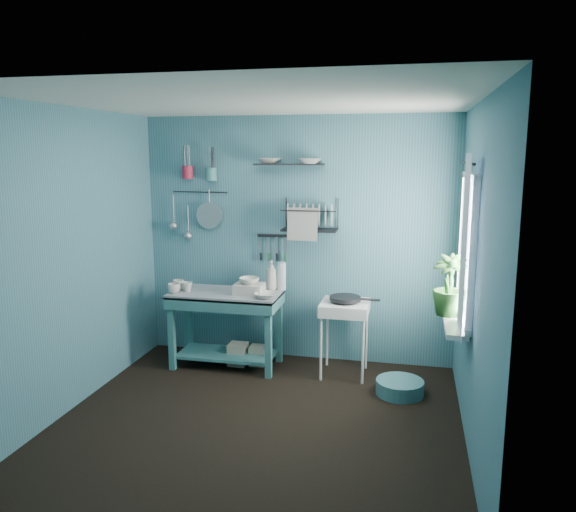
% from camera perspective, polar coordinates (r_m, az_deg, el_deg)
% --- Properties ---
extents(floor, '(3.20, 3.20, 0.00)m').
position_cam_1_polar(floor, '(4.73, -2.94, -16.31)').
color(floor, black).
rests_on(floor, ground).
extents(ceiling, '(3.20, 3.20, 0.00)m').
position_cam_1_polar(ceiling, '(4.24, -3.26, 15.47)').
color(ceiling, silver).
rests_on(ceiling, ground).
extents(wall_back, '(3.20, 0.00, 3.20)m').
position_cam_1_polar(wall_back, '(5.75, 0.92, 1.65)').
color(wall_back, '#3D6F7C').
rests_on(wall_back, ground).
extents(wall_front, '(3.20, 0.00, 3.20)m').
position_cam_1_polar(wall_front, '(2.94, -11.01, -7.07)').
color(wall_front, '#3D6F7C').
rests_on(wall_front, ground).
extents(wall_left, '(0.00, 3.00, 3.00)m').
position_cam_1_polar(wall_left, '(4.98, -21.12, -0.41)').
color(wall_left, '#3D6F7C').
rests_on(wall_left, ground).
extents(wall_right, '(0.00, 3.00, 3.00)m').
position_cam_1_polar(wall_right, '(4.19, 18.53, -2.20)').
color(wall_right, '#3D6F7C').
rests_on(wall_right, ground).
extents(work_counter, '(1.13, 0.64, 0.77)m').
position_cam_1_polar(work_counter, '(5.72, -6.27, -7.38)').
color(work_counter, '#377274').
rests_on(work_counter, floor).
extents(mug_left, '(0.12, 0.12, 0.10)m').
position_cam_1_polar(mug_left, '(5.63, -11.52, -3.24)').
color(mug_left, beige).
rests_on(mug_left, work_counter).
extents(mug_mid, '(0.14, 0.14, 0.09)m').
position_cam_1_polar(mug_mid, '(5.68, -10.19, -3.10)').
color(mug_mid, beige).
rests_on(mug_mid, work_counter).
extents(mug_right, '(0.17, 0.17, 0.10)m').
position_cam_1_polar(mug_right, '(5.78, -11.06, -2.87)').
color(mug_right, beige).
rests_on(mug_right, work_counter).
extents(wash_tub, '(0.28, 0.22, 0.10)m').
position_cam_1_polar(wash_tub, '(5.51, -3.96, -3.34)').
color(wash_tub, beige).
rests_on(wash_tub, work_counter).
extents(tub_bowl, '(0.20, 0.19, 0.06)m').
position_cam_1_polar(tub_bowl, '(5.49, -3.97, -2.52)').
color(tub_bowl, beige).
rests_on(tub_bowl, wash_tub).
extents(soap_bottle, '(0.11, 0.12, 0.30)m').
position_cam_1_polar(soap_bottle, '(5.65, -1.69, -1.94)').
color(soap_bottle, beige).
rests_on(soap_bottle, work_counter).
extents(water_bottle, '(0.09, 0.09, 0.28)m').
position_cam_1_polar(water_bottle, '(5.65, -0.65, -2.04)').
color(water_bottle, silver).
rests_on(water_bottle, work_counter).
extents(counter_bowl, '(0.22, 0.22, 0.05)m').
position_cam_1_polar(counter_bowl, '(5.34, -2.29, -4.02)').
color(counter_bowl, beige).
rests_on(counter_bowl, work_counter).
extents(hotplate_stand, '(0.46, 0.46, 0.73)m').
position_cam_1_polar(hotplate_stand, '(5.50, 5.74, -8.33)').
color(hotplate_stand, white).
rests_on(hotplate_stand, floor).
extents(frying_pan, '(0.30, 0.30, 0.03)m').
position_cam_1_polar(frying_pan, '(5.39, 5.82, -4.30)').
color(frying_pan, black).
rests_on(frying_pan, hotplate_stand).
extents(knife_strip, '(0.32, 0.05, 0.03)m').
position_cam_1_polar(knife_strip, '(5.77, -1.54, 2.07)').
color(knife_strip, black).
rests_on(knife_strip, wall_back).
extents(dish_rack, '(0.58, 0.32, 0.32)m').
position_cam_1_polar(dish_rack, '(5.56, 2.24, 4.21)').
color(dish_rack, black).
rests_on(dish_rack, wall_back).
extents(upper_shelf, '(0.72, 0.29, 0.01)m').
position_cam_1_polar(upper_shelf, '(5.60, 0.11, 9.29)').
color(upper_shelf, black).
rests_on(upper_shelf, wall_back).
extents(shelf_bowl_left, '(0.25, 0.25, 0.05)m').
position_cam_1_polar(shelf_bowl_left, '(5.64, -1.88, 10.16)').
color(shelf_bowl_left, beige).
rests_on(shelf_bowl_left, upper_shelf).
extents(shelf_bowl_right, '(0.23, 0.23, 0.05)m').
position_cam_1_polar(shelf_bowl_right, '(5.56, 2.31, 9.70)').
color(shelf_bowl_right, beige).
rests_on(shelf_bowl_right, upper_shelf).
extents(utensil_cup_magenta, '(0.11, 0.11, 0.13)m').
position_cam_1_polar(utensil_cup_magenta, '(5.95, -10.17, 8.36)').
color(utensil_cup_magenta, '#AF203A').
rests_on(utensil_cup_magenta, wall_back).
extents(utensil_cup_teal, '(0.11, 0.11, 0.13)m').
position_cam_1_polar(utensil_cup_teal, '(5.85, -7.80, 8.24)').
color(utensil_cup_teal, teal).
rests_on(utensil_cup_teal, wall_back).
extents(colander, '(0.28, 0.03, 0.28)m').
position_cam_1_polar(colander, '(5.93, -8.00, 4.11)').
color(colander, '#A4A6AC').
rests_on(colander, wall_back).
extents(ladle_outer, '(0.01, 0.01, 0.30)m').
position_cam_1_polar(ladle_outer, '(6.08, -11.56, 4.65)').
color(ladle_outer, '#A4A6AC').
rests_on(ladle_outer, wall_back).
extents(ladle_inner, '(0.01, 0.01, 0.30)m').
position_cam_1_polar(ladle_inner, '(6.03, -10.12, 3.68)').
color(ladle_inner, '#A4A6AC').
rests_on(ladle_inner, wall_back).
extents(hook_rail, '(0.60, 0.01, 0.01)m').
position_cam_1_polar(hook_rail, '(5.96, -8.92, 6.44)').
color(hook_rail, black).
rests_on(hook_rail, wall_back).
extents(window_glass, '(0.00, 1.10, 1.10)m').
position_cam_1_polar(window_glass, '(4.60, 17.89, 0.83)').
color(window_glass, white).
rests_on(window_glass, wall_right).
extents(windowsill, '(0.16, 0.95, 0.04)m').
position_cam_1_polar(windowsill, '(4.72, 16.46, -6.21)').
color(windowsill, white).
rests_on(windowsill, wall_right).
extents(curtain, '(0.00, 1.35, 1.35)m').
position_cam_1_polar(curtain, '(4.29, 17.42, 0.88)').
color(curtain, silver).
rests_on(curtain, wall_right).
extents(curtain_rod, '(0.02, 1.05, 0.02)m').
position_cam_1_polar(curtain_rod, '(4.54, 17.78, 8.98)').
color(curtain_rod, black).
rests_on(curtain_rod, wall_right).
extents(potted_plant, '(0.34, 0.34, 0.50)m').
position_cam_1_polar(potted_plant, '(4.71, 16.06, -2.85)').
color(potted_plant, '#2F6729').
rests_on(potted_plant, windowsill).
extents(storage_tin_large, '(0.18, 0.18, 0.22)m').
position_cam_1_polar(storage_tin_large, '(5.82, -5.11, -9.89)').
color(storage_tin_large, gray).
rests_on(storage_tin_large, floor).
extents(storage_tin_small, '(0.15, 0.15, 0.20)m').
position_cam_1_polar(storage_tin_small, '(5.80, -3.11, -10.05)').
color(storage_tin_small, gray).
rests_on(storage_tin_small, floor).
extents(floor_basin, '(0.43, 0.43, 0.13)m').
position_cam_1_polar(floor_basin, '(5.24, 11.29, -12.95)').
color(floor_basin, '#3F767D').
rests_on(floor_basin, floor).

